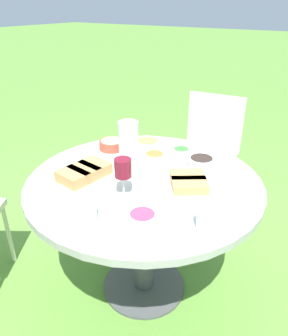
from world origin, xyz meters
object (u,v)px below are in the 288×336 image
at_px(dining_table, 144,198).
at_px(chair_far_back, 209,144).
at_px(water_pitcher, 128,142).
at_px(wine_glass, 123,169).

bearing_deg(dining_table, chair_far_back, -85.03).
bearing_deg(water_pitcher, dining_table, 145.96).
height_order(dining_table, water_pitcher, water_pitcher).
xyz_separation_m(chair_far_back, wine_glass, (-0.10, 1.24, 0.34)).
bearing_deg(wine_glass, water_pitcher, -57.89).
xyz_separation_m(chair_far_back, water_pitcher, (0.09, 0.94, 0.32)).
distance_m(chair_far_back, water_pitcher, 0.99).
xyz_separation_m(dining_table, water_pitcher, (0.18, -0.12, 0.23)).
bearing_deg(dining_table, water_pitcher, -34.04).
distance_m(dining_table, water_pitcher, 0.32).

